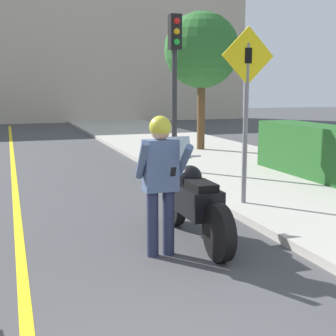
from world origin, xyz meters
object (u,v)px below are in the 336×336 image
at_px(person_biker, 161,172).
at_px(traffic_light, 175,63).
at_px(motorcycle, 194,202).
at_px(street_tree, 202,51).
at_px(crossing_sign, 246,99).

distance_m(person_biker, traffic_light, 5.51).
distance_m(motorcycle, person_biker, 0.87).
xyz_separation_m(traffic_light, street_tree, (2.05, 3.33, 0.56)).
bearing_deg(street_tree, crossing_sign, -106.87).
bearing_deg(crossing_sign, motorcycle, -138.70).
bearing_deg(person_biker, street_tree, 64.24).
height_order(person_biker, street_tree, street_tree).
relative_size(motorcycle, street_tree, 0.54).
height_order(person_biker, traffic_light, traffic_light).
height_order(motorcycle, person_biker, person_biker).
relative_size(crossing_sign, traffic_light, 0.81).
xyz_separation_m(crossing_sign, traffic_light, (-0.04, 3.31, 0.73)).
bearing_deg(street_tree, person_biker, -115.76).
relative_size(crossing_sign, street_tree, 0.68).
relative_size(person_biker, traffic_light, 0.48).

